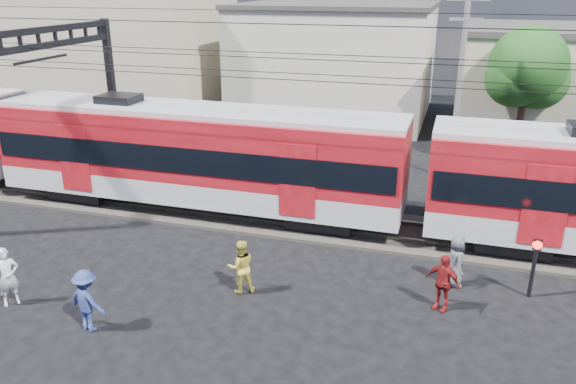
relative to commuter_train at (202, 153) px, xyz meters
name	(u,v)px	position (x,y,z in m)	size (l,w,h in m)	color
ground	(188,339)	(3.23, -8.00, -2.40)	(120.00, 120.00, 0.00)	black
track_bed	(282,219)	(3.23, 0.00, -2.34)	(70.00, 3.40, 0.12)	#2D2823
rail_near	(276,223)	(3.23, -0.75, -2.22)	(70.00, 0.12, 0.12)	#59544C
rail_far	(287,209)	(3.23, 0.75, -2.22)	(70.00, 0.12, 0.12)	#59544C
commuter_train	(202,153)	(0.00, 0.00, 0.00)	(50.30, 3.08, 4.17)	black
catenary	(72,75)	(-5.42, 0.00, 2.73)	(70.00, 9.30, 7.52)	black
building_west	(118,42)	(-13.77, 16.00, 2.25)	(14.28, 10.20, 9.30)	#B6A98B
building_midwest	(338,59)	(1.23, 19.00, 1.25)	(12.24, 12.24, 7.30)	beige
utility_pole_mid	(460,80)	(9.23, 7.00, 2.13)	(1.80, 0.24, 8.50)	slate
tree_near	(531,70)	(12.42, 10.09, 2.26)	(3.82, 3.64, 6.72)	#382619
pedestrian_a	(8,277)	(-2.32, -7.91, -1.54)	(0.63, 0.41, 1.73)	silver
pedestrian_b	(241,267)	(3.69, -5.38, -1.58)	(0.80, 0.62, 1.64)	gold
pedestrian_c	(87,301)	(0.58, -8.33, -1.54)	(1.11, 0.64, 1.72)	navy
pedestrian_d	(443,282)	(9.35, -4.64, -1.56)	(0.99, 0.41, 1.69)	maroon
pedestrian_e	(456,261)	(9.68, -3.15, -1.60)	(0.79, 0.51, 1.61)	#4D4D52
crossing_signal	(535,257)	(11.80, -3.22, -1.12)	(0.27, 0.27, 1.84)	black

